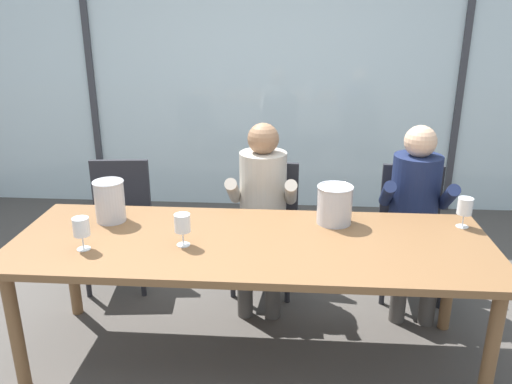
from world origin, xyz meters
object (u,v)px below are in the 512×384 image
at_px(wine_glass_near_bucket, 81,228).
at_px(wine_glass_center_pour, 182,224).
at_px(chair_center, 411,220).
at_px(dining_table, 251,251).
at_px(person_navy_polo, 415,205).
at_px(ice_bucket_secondary, 335,204).
at_px(wine_glass_by_left_taster, 465,207).
at_px(person_beige_jumper, 262,201).
at_px(ice_bucket_primary, 110,201).
at_px(chair_near_curtain, 120,213).
at_px(chair_left_of_center, 267,215).

bearing_deg(wine_glass_near_bucket, wine_glass_center_pour, 9.57).
relative_size(chair_center, wine_glass_near_bucket, 5.04).
relative_size(dining_table, person_navy_polo, 2.15).
xyz_separation_m(chair_center, wine_glass_center_pour, (-1.40, -0.96, 0.34)).
xyz_separation_m(chair_center, wine_glass_near_bucket, (-1.90, -1.05, 0.34)).
xyz_separation_m(ice_bucket_secondary, wine_glass_by_left_taster, (0.73, -0.01, 0.01)).
height_order(person_beige_jumper, ice_bucket_primary, person_beige_jumper).
bearing_deg(ice_bucket_primary, wine_glass_center_pour, -31.27).
bearing_deg(wine_glass_center_pour, person_navy_polo, 30.49).
relative_size(ice_bucket_primary, wine_glass_by_left_taster, 1.41).
xyz_separation_m(chair_near_curtain, ice_bucket_secondary, (1.48, -0.58, 0.33)).
xyz_separation_m(chair_left_of_center, person_beige_jumper, (-0.02, -0.16, 0.17)).
height_order(dining_table, person_navy_polo, person_navy_polo).
bearing_deg(wine_glass_center_pour, ice_bucket_secondary, 24.03).
distance_m(chair_near_curtain, person_beige_jumper, 1.06).
bearing_deg(chair_center, ice_bucket_primary, -156.96).
bearing_deg(ice_bucket_primary, chair_left_of_center, 37.64).
height_order(chair_near_curtain, chair_left_of_center, same).
height_order(dining_table, chair_left_of_center, chair_left_of_center).
height_order(chair_near_curtain, wine_glass_by_left_taster, wine_glass_by_left_taster).
height_order(chair_left_of_center, person_navy_polo, person_navy_polo).
relative_size(wine_glass_by_left_taster, wine_glass_center_pour, 1.00).
height_order(chair_near_curtain, ice_bucket_secondary, ice_bucket_secondary).
relative_size(chair_center, ice_bucket_secondary, 3.90).
xyz_separation_m(wine_glass_by_left_taster, wine_glass_near_bucket, (-2.04, -0.44, -0.00)).
bearing_deg(wine_glass_center_pour, wine_glass_near_bucket, -170.43).
bearing_deg(person_beige_jumper, wine_glass_by_left_taster, -21.50).
bearing_deg(person_navy_polo, dining_table, -139.33).
xyz_separation_m(chair_center, person_beige_jumper, (-1.03, -0.15, 0.17)).
distance_m(chair_center, person_beige_jumper, 1.06).
xyz_separation_m(wine_glass_by_left_taster, wine_glass_center_pour, (-1.53, -0.35, 0.00)).
distance_m(dining_table, person_navy_polo, 1.26).
bearing_deg(wine_glass_center_pour, wine_glass_by_left_taster, 12.89).
distance_m(wine_glass_by_left_taster, wine_glass_near_bucket, 2.08).
height_order(dining_table, ice_bucket_secondary, ice_bucket_secondary).
xyz_separation_m(dining_table, wine_glass_by_left_taster, (1.18, 0.27, 0.19)).
xyz_separation_m(dining_table, ice_bucket_primary, (-0.84, 0.21, 0.19)).
relative_size(dining_table, ice_bucket_secondary, 11.45).
distance_m(chair_left_of_center, ice_bucket_secondary, 0.81).
distance_m(chair_left_of_center, person_beige_jumper, 0.24).
bearing_deg(chair_center, chair_near_curtain, -175.90).
distance_m(dining_table, chair_left_of_center, 0.90).
xyz_separation_m(dining_table, ice_bucket_secondary, (0.46, 0.28, 0.18)).
bearing_deg(ice_bucket_secondary, chair_near_curtain, 158.53).
bearing_deg(chair_left_of_center, ice_bucket_primary, -136.30).
bearing_deg(wine_glass_by_left_taster, chair_center, 102.45).
xyz_separation_m(chair_near_curtain, chair_center, (2.07, 0.02, 0.00)).
height_order(person_navy_polo, ice_bucket_primary, person_navy_polo).
bearing_deg(ice_bucket_secondary, wine_glass_near_bucket, -161.25).
xyz_separation_m(person_beige_jumper, ice_bucket_secondary, (0.44, -0.45, 0.16)).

